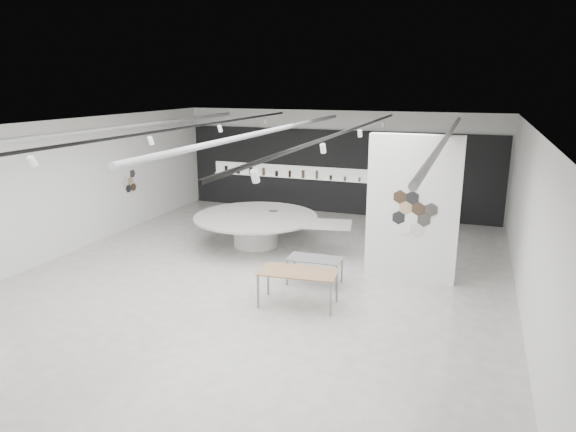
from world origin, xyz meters
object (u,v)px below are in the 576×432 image
(display_island, at_px, (258,226))
(kitchen_counter, at_px, (427,211))
(sample_table_wood, at_px, (298,274))
(sample_table_stone, at_px, (315,260))
(partition_column, at_px, (413,209))

(display_island, xyz_separation_m, kitchen_counter, (4.48, 4.39, -0.18))
(sample_table_wood, bearing_deg, kitchen_counter, 76.27)
(display_island, relative_size, kitchen_counter, 3.29)
(display_island, xyz_separation_m, sample_table_stone, (2.50, -2.32, -0.00))
(partition_column, bearing_deg, display_island, 166.06)
(sample_table_wood, bearing_deg, sample_table_stone, 91.01)
(sample_table_stone, height_order, kitchen_counter, kitchen_counter)
(sample_table_wood, distance_m, sample_table_stone, 1.31)
(display_island, relative_size, sample_table_wood, 2.94)
(display_island, distance_m, kitchen_counter, 6.28)
(display_island, xyz_separation_m, sample_table_wood, (2.53, -3.62, 0.12))
(kitchen_counter, bearing_deg, partition_column, -81.61)
(partition_column, xyz_separation_m, sample_table_stone, (-2.11, -1.17, -1.19))
(partition_column, distance_m, display_island, 4.90)
(display_island, bearing_deg, sample_table_stone, -53.57)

